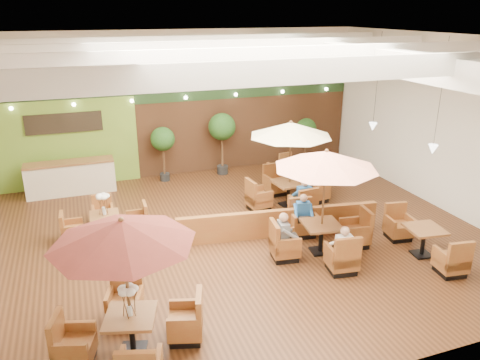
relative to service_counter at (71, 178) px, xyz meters
name	(u,v)px	position (x,y,z in m)	size (l,w,h in m)	color
room	(230,103)	(4.65, -3.88, 3.05)	(14.04, 14.00, 5.52)	#381E0F
service_counter	(71,178)	(0.00, 0.00, 0.00)	(3.00, 0.75, 1.18)	beige
booth_divider	(279,223)	(5.55, -5.56, -0.17)	(5.90, 0.18, 0.82)	brown
table_0	(125,264)	(0.92, -9.05, 1.31)	(2.91, 2.91, 2.82)	brown
table_1	(324,184)	(6.21, -6.80, 1.37)	(2.91, 2.91, 2.90)	brown
table_2	(290,149)	(6.77, -3.60, 1.36)	(2.88, 2.88, 2.89)	brown
table_3	(105,224)	(0.85, -3.93, -0.17)	(2.40, 2.40, 1.49)	brown
table_4	(423,242)	(8.68, -7.87, -0.20)	(1.02, 2.76, 1.01)	brown
table_5	(292,176)	(7.78, -1.83, -0.25)	(1.70, 2.46, 0.89)	brown
topiary_0	(163,141)	(3.37, 0.20, 0.97)	(0.90, 0.90, 2.09)	black
topiary_1	(222,129)	(5.69, 0.20, 1.23)	(1.05, 1.05, 2.44)	black
topiary_2	(306,130)	(9.34, 0.20, 0.88)	(0.85, 0.85, 1.96)	black
diner_0	(343,244)	(6.21, -7.86, 0.17)	(0.41, 0.35, 0.80)	white
diner_1	(303,211)	(6.21, -5.74, 0.17)	(0.43, 0.39, 0.79)	#2966B4
diner_2	(285,232)	(5.15, -6.80, 0.20)	(0.37, 0.44, 0.85)	slate
diner_3	(303,195)	(6.77, -4.66, 0.20)	(0.43, 0.35, 0.86)	#2966B4
diner_4	(317,180)	(7.83, -3.60, 0.18)	(0.31, 0.39, 0.81)	white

